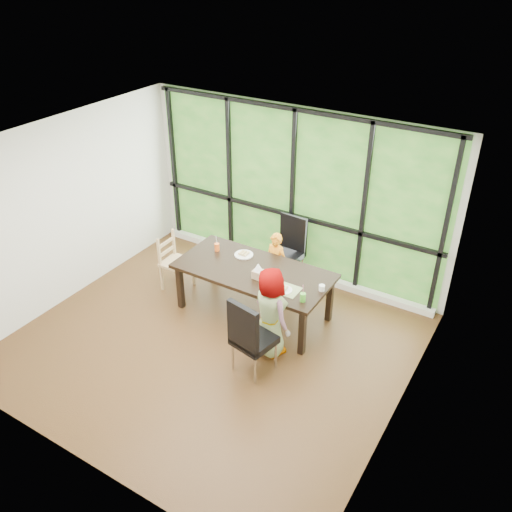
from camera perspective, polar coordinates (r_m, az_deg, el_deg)
name	(u,v)px	position (r m, az deg, el deg)	size (l,w,h in m)	color
ground	(213,343)	(7.35, -4.64, -9.23)	(5.00, 5.00, 0.00)	black
back_wall	(294,193)	(8.26, 4.08, 6.71)	(5.00, 5.00, 0.00)	silver
foliage_backdrop	(293,194)	(8.25, 4.01, 6.66)	(4.80, 0.02, 2.65)	#24521B
window_mullions	(292,194)	(8.21, 3.88, 6.57)	(4.80, 0.06, 2.65)	black
window_sill	(288,268)	(8.80, 3.47, -1.27)	(4.80, 0.12, 0.10)	silver
dining_table	(254,292)	(7.63, -0.25, -3.82)	(2.19, 1.04, 0.75)	black
chair_window_leather	(286,251)	(8.28, 3.24, 0.51)	(0.46, 0.46, 1.08)	black
chair_interior_leather	(254,335)	(6.60, -0.19, -8.45)	(0.46, 0.46, 1.08)	black
chair_end_beech	(177,263)	(8.25, -8.47, -0.69)	(0.42, 0.40, 0.90)	tan
child_toddler	(275,264)	(8.02, 2.09, -0.88)	(0.37, 0.24, 1.01)	orange
child_older	(273,313)	(6.81, 1.82, -6.07)	(0.61, 0.40, 1.26)	gray
placemat	(285,289)	(7.03, 3.06, -3.53)	(0.40, 0.29, 0.01)	tan
plate_far	(244,255)	(7.76, -1.31, 0.14)	(0.27, 0.27, 0.02)	white
plate_near	(284,290)	(7.00, 2.96, -3.64)	(0.23, 0.23, 0.01)	white
orange_cup	(217,247)	(7.87, -4.18, 0.95)	(0.07, 0.07, 0.12)	orange
green_cup	(303,297)	(6.79, 5.02, -4.41)	(0.07, 0.07, 0.12)	#56C834
white_mug	(322,288)	(7.03, 7.03, -3.39)	(0.08, 0.08, 0.08)	white
tissue_box	(258,274)	(7.22, 0.23, -1.94)	(0.14, 0.14, 0.12)	tan
crepe_rolls_far	(244,253)	(7.74, -1.31, 0.31)	(0.15, 0.12, 0.04)	tan
crepe_rolls_near	(284,288)	(6.99, 2.97, -3.47)	(0.10, 0.12, 0.04)	tan
straw_white	(217,241)	(7.82, -4.21, 1.58)	(0.01, 0.01, 0.20)	white
straw_pink	(303,291)	(6.74, 5.05, -3.73)	(0.01, 0.01, 0.20)	pink
tissue	(258,267)	(7.16, 0.24, -1.18)	(0.12, 0.12, 0.11)	white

